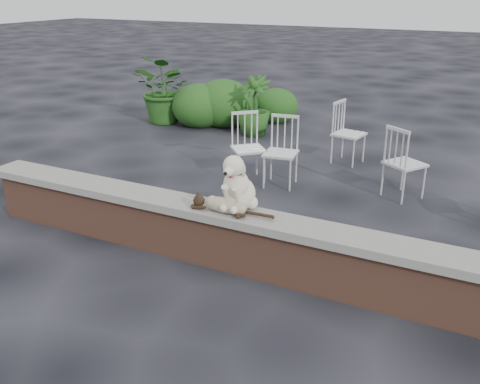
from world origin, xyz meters
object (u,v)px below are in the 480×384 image
at_px(chair_b, 281,152).
at_px(potted_plant_b, 254,106).
at_px(chair_c, 405,162).
at_px(cat, 225,204).
at_px(chair_e, 349,133).
at_px(potted_plant_a, 165,89).
at_px(dog, 240,180).
at_px(chair_a, 248,148).

distance_m(chair_b, potted_plant_b, 2.59).
xyz_separation_m(chair_b, potted_plant_b, (-1.43, 2.15, 0.07)).
relative_size(chair_b, chair_c, 1.00).
distance_m(cat, potted_plant_b, 4.83).
relative_size(chair_e, chair_b, 1.00).
distance_m(cat, potted_plant_a, 5.88).
height_order(dog, chair_e, dog).
bearing_deg(cat, chair_e, 88.80).
distance_m(chair_c, potted_plant_b, 3.52).
height_order(chair_a, chair_c, same).
bearing_deg(chair_c, chair_b, 44.18).
relative_size(chair_e, potted_plant_b, 0.88).
relative_size(cat, potted_plant_b, 0.90).
height_order(chair_b, chair_c, same).
xyz_separation_m(chair_a, chair_c, (2.05, 0.32, 0.00)).
bearing_deg(dog, chair_c, 67.20).
height_order(dog, chair_a, dog).
bearing_deg(chair_a, potted_plant_b, 71.59).
distance_m(cat, chair_e, 3.69).
height_order(cat, potted_plant_a, potted_plant_a).
relative_size(dog, chair_b, 0.60).
xyz_separation_m(chair_e, chair_b, (-0.54, -1.37, 0.00)).
relative_size(cat, chair_e, 1.03).
bearing_deg(chair_c, chair_e, -12.76).
bearing_deg(cat, chair_b, 100.85).
relative_size(chair_e, chair_a, 1.00).
distance_m(potted_plant_a, potted_plant_b, 1.93).
bearing_deg(potted_plant_a, chair_a, -37.63).
xyz_separation_m(chair_a, potted_plant_b, (-0.95, 2.17, 0.07)).
bearing_deg(potted_plant_a, chair_e, -12.14).
bearing_deg(potted_plant_b, chair_c, -31.62).
bearing_deg(chair_b, chair_e, 60.16).
height_order(potted_plant_a, potted_plant_b, potted_plant_a).
relative_size(chair_b, potted_plant_a, 0.71).
xyz_separation_m(cat, chair_b, (-0.40, 2.31, -0.19)).
bearing_deg(potted_plant_b, potted_plant_a, 178.43).
height_order(chair_b, potted_plant_b, potted_plant_b).
height_order(chair_a, potted_plant_b, potted_plant_b).
height_order(chair_c, potted_plant_a, potted_plant_a).
xyz_separation_m(dog, chair_c, (1.09, 2.47, -0.39)).
xyz_separation_m(cat, chair_c, (1.17, 2.62, -0.19)).
relative_size(chair_e, chair_c, 1.00).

